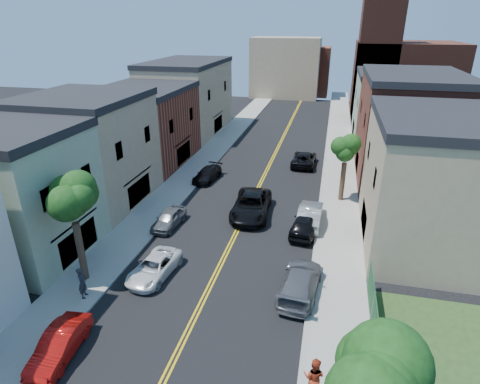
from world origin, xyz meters
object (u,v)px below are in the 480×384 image
Objects in this scene: white_pickup at (154,267)px; dark_car_right_far at (304,159)px; grey_car_right at (300,282)px; pedestrian_right at (314,377)px; black_car_right at (305,224)px; black_suv_lane at (251,205)px; pedestrian_left at (82,283)px; red_sedan at (59,345)px; silver_car_right at (310,214)px; grey_car_left at (169,218)px; black_car_left at (207,174)px.

white_pickup is 24.77m from dark_car_right_far.
grey_car_right is 2.75× the size of pedestrian_right.
white_pickup is 11.90m from black_car_right.
pedestrian_right is (6.20, -16.63, 0.24)m from black_suv_lane.
pedestrian_right is (13.58, -3.60, -0.00)m from pedestrian_left.
silver_car_right is at bearing 50.40° from red_sedan.
grey_car_left is 19.47m from dark_car_right_far.
black_car_left is 8.97m from black_suv_lane.
black_car_left is 19.58m from grey_car_right.
black_car_right is at bearing -81.75° from grey_car_right.
grey_car_right reaches higher than black_car_left.
white_pickup is at bearing 8.31° from grey_car_right.
red_sedan is at bearing 58.46° from silver_car_right.
pedestrian_left is (-10.68, -26.65, 0.38)m from dark_car_right_far.
red_sedan is 13.38m from grey_car_right.
black_car_right is 0.73× the size of black_suv_lane.
black_car_right is 15.81m from dark_car_right_far.
red_sedan is 18.43m from black_car_right.
red_sedan is 4.37m from pedestrian_left.
black_car_left reaches higher than white_pickup.
silver_car_right reaches higher than red_sedan.
pedestrian_left is at bearing -94.06° from grey_car_left.
black_suv_lane is at bearing 72.85° from white_pickup.
black_suv_lane is (-4.67, 2.13, 0.10)m from black_car_right.
black_car_right is at bearing 47.33° from white_pickup.
pedestrian_right is at bearing 105.28° from grey_car_right.
grey_car_left is 0.75× the size of grey_car_right.
dark_car_right_far is 0.85× the size of black_suv_lane.
silver_car_right is (10.96, 2.98, 0.15)m from grey_car_left.
grey_car_left is 12.55m from grey_car_right.
pedestrian_right reaches higher than black_car_left.
white_pickup is 0.85× the size of grey_car_right.
red_sedan is 13.67m from grey_car_left.
grey_car_left is 2.05× the size of pedestrian_right.
pedestrian_right is at bearing -3.79° from red_sedan.
grey_car_left is 11.36m from silver_car_right.
black_car_right is 2.37× the size of pedestrian_left.
silver_car_right is at bearing -9.16° from black_suv_lane.
silver_car_right is (9.26, 9.45, 0.21)m from white_pickup.
pedestrian_left is at bearing 69.41° from dark_car_right_far.
grey_car_left is at bearing -23.09° from grey_car_right.
pedestrian_left is 1.01× the size of pedestrian_right.
grey_car_right is at bearing -88.14° from pedestrian_left.
pedestrian_right is at bearing -26.22° from white_pickup.
black_car_right is at bearing 48.38° from red_sedan.
red_sedan is at bearing -112.62° from black_suv_lane.
pedestrian_left reaches higher than black_car_left.
silver_car_right reaches higher than black_car_right.
black_car_left is at bearing -50.12° from grey_car_right.
grey_car_left is at bearing 13.24° from black_car_right.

